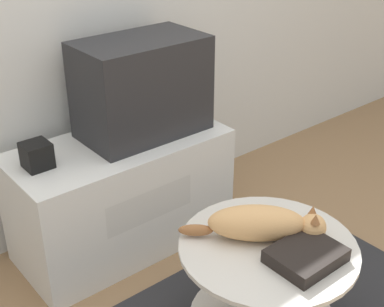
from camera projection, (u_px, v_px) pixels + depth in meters
name	position (u px, v px, depth m)	size (l,w,h in m)	color
tv_stand	(122.00, 194.00, 2.74)	(1.09, 0.51, 0.59)	silver
tv	(142.00, 87.00, 2.60)	(0.62, 0.37, 0.48)	#232326
speaker	(37.00, 155.00, 2.36)	(0.12, 0.12, 0.12)	black
coffee_table	(265.00, 283.00, 2.10)	(0.68, 0.68, 0.49)	#B2B2B7
dvd_box	(306.00, 256.00, 1.92)	(0.25, 0.20, 0.05)	black
cat	(262.00, 223.00, 2.03)	(0.45, 0.40, 0.14)	tan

